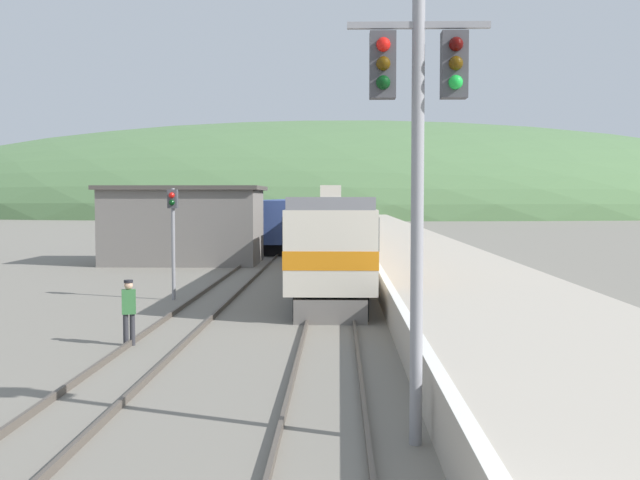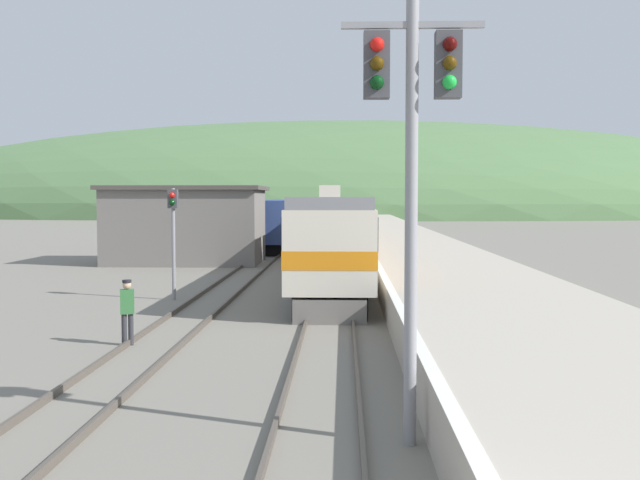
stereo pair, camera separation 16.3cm
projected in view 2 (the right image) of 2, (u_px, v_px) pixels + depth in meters
track_main at (339, 235)px, 75.81m from camera, size 1.52×180.00×0.16m
track_siding at (295, 235)px, 75.95m from camera, size 1.52×180.00×0.16m
platform at (403, 242)px, 55.68m from camera, size 6.17×140.00×1.11m
distant_hills at (342, 214)px, 170.94m from camera, size 223.72×100.68×41.48m
station_shed at (186, 224)px, 44.30m from camera, size 9.31×6.18×4.57m
express_train_lead_car at (334, 238)px, 32.78m from camera, size 2.97×20.57×4.28m
carriage_second at (338, 222)px, 53.65m from camera, size 2.96×19.05×3.92m
carriage_third at (339, 215)px, 73.54m from camera, size 2.96×19.05×3.92m
carriage_fourth at (340, 211)px, 93.42m from camera, size 2.96×19.05×3.92m
siding_train at (292, 218)px, 71.58m from camera, size 2.90×46.17×3.69m
signal_mast_main at (412, 134)px, 11.56m from camera, size 2.20×0.42×7.46m
signal_post_siding at (173, 220)px, 28.36m from camera, size 0.36×0.42×4.26m
track_worker at (127, 308)px, 19.72m from camera, size 0.41×0.32×1.74m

